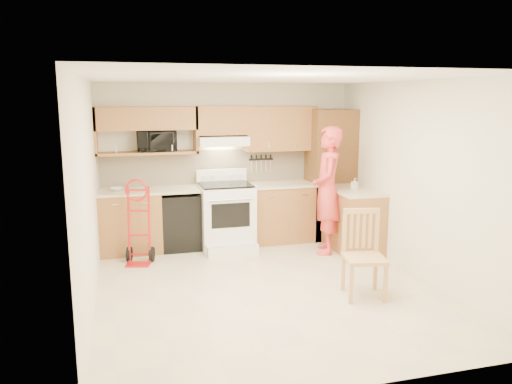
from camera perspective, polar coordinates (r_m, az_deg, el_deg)
name	(u,v)px	position (r m, az deg, el deg)	size (l,w,h in m)	color
floor	(267,289)	(6.25, 1.23, -10.89)	(4.00, 4.50, 0.02)	beige
ceiling	(268,77)	(5.82, 1.33, 12.88)	(4.00, 4.50, 0.02)	white
wall_back	(227,163)	(8.07, -3.29, 3.28)	(4.00, 0.02, 2.50)	silver
wall_front	(353,238)	(3.84, 10.92, -5.16)	(4.00, 0.02, 2.50)	silver
wall_left	(87,196)	(5.68, -18.57, -0.40)	(0.02, 4.50, 2.50)	silver
wall_right	(418,180)	(6.75, 17.88, 1.32)	(0.02, 4.50, 2.50)	silver
backsplash	(228,166)	(8.05, -3.25, 2.91)	(3.92, 0.03, 0.55)	beige
lower_cab_left	(130,222)	(7.74, -14.05, -3.37)	(0.90, 0.60, 0.90)	#A06E35
dishwasher	(181,221)	(7.79, -8.52, -3.26)	(0.60, 0.60, 0.85)	black
lower_cab_right	(282,213)	(8.13, 2.96, -2.39)	(1.14, 0.60, 0.90)	#A06E35
countertop_left	(150,191)	(7.65, -11.97, 0.16)	(1.50, 0.63, 0.04)	beige
countertop_right	(282,184)	(8.04, 2.99, 0.87)	(1.14, 0.63, 0.04)	beige
cab_return_right	(353,221)	(7.73, 10.97, -3.26)	(0.60, 1.00, 0.90)	#A06E35
countertop_return	(354,191)	(7.63, 11.10, 0.17)	(0.63, 1.00, 0.04)	beige
pantry_tall	(330,174)	(8.31, 8.39, 2.00)	(0.70, 0.60, 2.10)	brown
upper_cab_left	(146,118)	(7.67, -12.33, 8.15)	(1.50, 0.33, 0.34)	#A06E35
upper_shelf_mw	(148,153)	(7.71, -12.18, 4.36)	(1.50, 0.33, 0.04)	#A06E35
upper_cab_center	(221,120)	(7.82, -3.94, 8.11)	(0.76, 0.33, 0.44)	#A06E35
upper_cab_right	(280,128)	(8.06, 2.75, 7.21)	(1.14, 0.33, 0.70)	#A06E35
range_hood	(222,141)	(7.77, -3.82, 5.81)	(0.76, 0.46, 0.14)	white
knife_strip	(261,163)	(8.15, 0.58, 3.30)	(0.40, 0.05, 0.29)	black
microwave	(156,141)	(7.70, -11.22, 5.70)	(0.56, 0.38, 0.31)	black
range	(227,211)	(7.67, -3.33, -2.12)	(0.80, 1.05, 1.18)	white
person	(327,190)	(7.47, 8.09, 0.18)	(0.69, 0.45, 1.88)	#E64140
hand_truck	(138,226)	(7.14, -13.24, -3.78)	(0.42, 0.39, 1.08)	red
dining_chair	(365,255)	(5.95, 12.21, -6.99)	(0.45, 0.49, 1.01)	tan
soap_bottle	(355,184)	(7.62, 11.11, 0.95)	(0.08, 0.08, 0.17)	white
bowl	(117,189)	(7.64, -15.49, 0.31)	(0.19, 0.19, 0.05)	white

